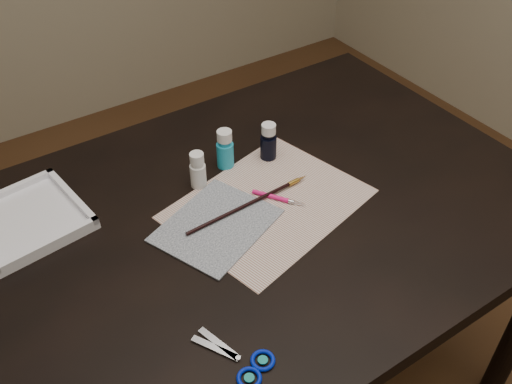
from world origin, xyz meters
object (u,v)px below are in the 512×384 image
paper (268,204)px  scissors (229,357)px  paint_bottle_cyan (225,149)px  palette_tray (26,219)px  paint_bottle_white (198,170)px  paint_bottle_navy (268,141)px  canvas (217,225)px

paper → scissors: 0.40m
paper → paint_bottle_cyan: paint_bottle_cyan is taller
paint_bottle_cyan → palette_tray: bearing=172.4°
paper → paint_bottle_white: bearing=123.9°
scissors → paper: bearing=-73.5°
palette_tray → paper: bearing=-26.6°
paper → scissors: (-0.28, -0.28, 0.00)m
scissors → paint_bottle_navy: bearing=-70.5°
canvas → paint_bottle_white: (0.04, 0.14, 0.04)m
paint_bottle_navy → scissors: bearing=-131.3°
paint_bottle_white → palette_tray: size_ratio=0.40×
paper → paint_bottle_white: (-0.10, 0.14, 0.04)m
canvas → scissors: bearing=-116.9°
paint_bottle_cyan → palette_tray: 0.46m
scissors → palette_tray: (-0.18, 0.51, 0.01)m
palette_tray → canvas: bearing=-34.8°
paper → paint_bottle_white: size_ratio=4.56×
palette_tray → scissors: bearing=-70.4°
paper → paint_bottle_navy: (0.10, 0.14, 0.05)m
paint_bottle_cyan → paint_bottle_navy: bearing=-16.4°
paint_bottle_navy → scissors: 0.57m
paint_bottle_cyan → paint_bottle_white: bearing=-162.2°
paint_bottle_cyan → palette_tray: paint_bottle_cyan is taller
canvas → paint_bottle_navy: 0.27m
paint_bottle_cyan → scissors: bearing=-120.8°
paper → paint_bottle_cyan: size_ratio=4.13×
paint_bottle_white → paint_bottle_cyan: 0.09m
canvas → palette_tray: palette_tray is taller
paint_bottle_cyan → paper: bearing=-87.8°
paint_bottle_navy → paint_bottle_white: bearing=179.5°
canvas → paint_bottle_white: paint_bottle_white is taller
canvas → paint_bottle_cyan: 0.21m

